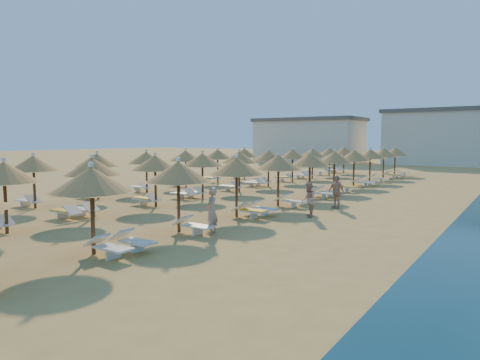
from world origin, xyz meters
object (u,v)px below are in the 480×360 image
Objects in this scene: parasol_row_east at (295,162)px; parasol_row_west at (222,159)px; beachgoer_a at (212,211)px; beachgoer_c at (336,192)px; beachgoer_b at (308,200)px.

parasol_row_east is 1.00× the size of parasol_row_west.
beachgoer_a is at bearing -82.10° from parasol_row_east.
parasol_row_east is 25.68× the size of beachgoer_a.
parasol_row_west is at bearing -161.96° from beachgoer_a.
parasol_row_west is 7.93m from beachgoer_c.
beachgoer_a is 5.25m from beachgoer_b.
parasol_row_east is 4.99m from parasol_row_west.
beachgoer_c is 2.95m from beachgoer_b.
parasol_row_east is at bearing -173.17° from beachgoer_b.
parasol_row_west is (-4.99, 0.00, 0.00)m from parasol_row_east.
beachgoer_c reaches higher than beachgoer_b.
beachgoer_b is at bearing -71.58° from beachgoer_c.
beachgoer_a is at bearing -42.98° from beachgoer_b.
parasol_row_east and parasol_row_west have the same top height.
beachgoer_c is at bearing 150.51° from beachgoer_b.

